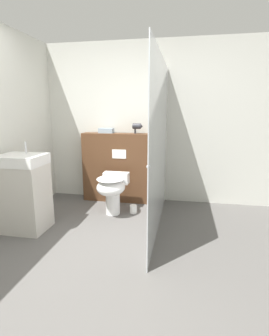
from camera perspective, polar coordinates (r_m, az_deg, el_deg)
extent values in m
plane|color=#565451|center=(2.61, -10.53, -21.74)|extent=(12.00, 12.00, 0.00)
cube|color=silver|center=(4.28, -0.40, 9.67)|extent=(8.00, 0.06, 2.50)
cube|color=#51331E|center=(4.23, -2.92, 0.08)|extent=(1.24, 0.24, 1.10)
cube|color=white|center=(4.06, -3.37, 3.05)|extent=(0.22, 0.01, 0.14)
cube|color=silver|center=(3.18, 5.53, 4.72)|extent=(0.01, 2.04, 2.07)
sphere|color=#B2B2B7|center=(2.22, 3.06, 0.28)|extent=(0.04, 0.04, 0.04)
cylinder|color=white|center=(3.78, -4.74, -7.06)|extent=(0.20, 0.20, 0.40)
ellipsoid|color=white|center=(3.64, -5.15, -4.18)|extent=(0.39, 0.46, 0.23)
ellipsoid|color=white|center=(3.60, -5.18, -2.30)|extent=(0.38, 0.45, 0.02)
cube|color=white|center=(3.88, -4.01, -2.16)|extent=(0.37, 0.16, 0.16)
cube|color=beige|center=(3.50, -22.83, -6.01)|extent=(0.52, 0.43, 0.82)
cube|color=white|center=(3.38, -23.51, 1.62)|extent=(0.53, 0.44, 0.12)
cylinder|color=silver|center=(3.46, -22.60, 4.13)|extent=(0.02, 0.02, 0.14)
cylinder|color=#2D2D33|center=(4.08, 0.50, 9.10)|extent=(0.13, 0.09, 0.09)
cone|color=#2D2D33|center=(4.06, 1.60, 9.08)|extent=(0.03, 0.07, 0.07)
cylinder|color=#2D2D33|center=(4.09, 0.15, 8.24)|extent=(0.03, 0.03, 0.11)
cube|color=#8C9EAD|center=(4.22, -6.16, 8.10)|extent=(0.23, 0.13, 0.08)
cylinder|color=white|center=(3.84, -0.27, -8.92)|extent=(0.10, 0.10, 0.12)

